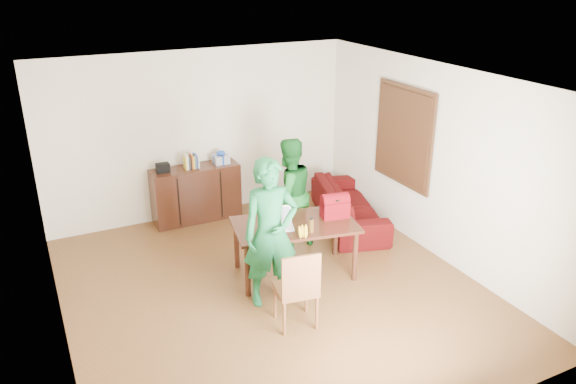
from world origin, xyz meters
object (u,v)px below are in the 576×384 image
sofa (349,205)px  laptop (280,225)px  person_far (288,194)px  person_near (271,233)px  red_bag (335,208)px  table (295,230)px  bottle (311,225)px  chair (296,303)px

sofa → laptop: bearing=139.5°
sofa → person_far: bearing=120.6°
laptop → sofa: 2.12m
person_near → red_bag: (1.12, 0.40, -0.05)m
person_far → laptop: person_far is taller
table → bottle: (0.07, -0.31, 0.19)m
table → bottle: bottle is taller
bottle → red_bag: bearing=27.5°
person_far → red_bag: size_ratio=4.58×
sofa → person_near: bearing=143.4°
person_far → bottle: bearing=71.4°
person_near → red_bag: size_ratio=5.15×
person_near → bottle: 0.65m
bottle → red_bag: (0.50, 0.26, 0.03)m
person_near → laptop: person_near is taller
person_near → laptop: bearing=59.3°
bottle → red_bag: size_ratio=0.55×
chair → red_bag: 1.57m
bottle → laptop: bearing=138.5°
chair → table: bearing=72.7°
sofa → red_bag: bearing=157.0°
laptop → bottle: 0.41m
chair → bottle: size_ratio=4.99×
chair → person_far: (0.79, 1.80, 0.54)m
bottle → person_far: bearing=78.8°
table → person_far: (0.29, 0.77, 0.17)m
red_bag → person_far: bearing=120.0°
table → person_far: person_far is taller
person_near → sofa: person_near is taller
laptop → sofa: bearing=49.3°
person_near → sofa: size_ratio=0.90×
person_near → table: bearing=46.6°
person_near → chair: bearing=-77.9°
table → chair: chair is taller
red_bag → person_near: bearing=-149.7°
chair → laptop: 1.14m
sofa → table: bearing=142.3°
table → person_near: size_ratio=0.93×
person_near → sofa: bearing=43.7°
chair → sofa: (2.02, 2.09, 0.01)m
person_near → red_bag: bearing=26.9°
sofa → chair: bearing=153.2°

